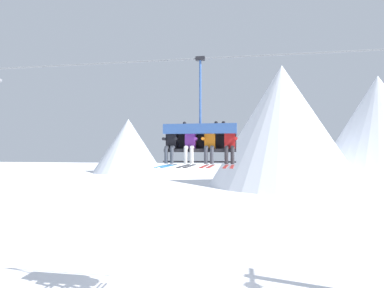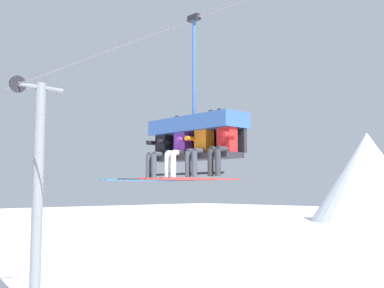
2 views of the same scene
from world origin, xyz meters
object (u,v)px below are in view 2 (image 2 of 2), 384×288
at_px(chairlift_chair, 197,131).
at_px(skier_red, 222,142).
at_px(lift_tower_near, 37,192).
at_px(skier_orange, 200,144).
at_px(skier_black, 159,149).
at_px(skier_purple, 179,146).

distance_m(chairlift_chair, skier_red, 0.96).
bearing_deg(lift_tower_near, skier_red, -5.69).
bearing_deg(skier_orange, chairlift_chair, 144.60).
height_order(skier_black, skier_purple, skier_purple).
bearing_deg(chairlift_chair, skier_red, -13.52).
distance_m(skier_orange, skier_red, 0.59).
relative_size(skier_purple, skier_orange, 1.00).
bearing_deg(skier_purple, skier_black, -179.34).
distance_m(lift_tower_near, skier_orange, 8.77).
distance_m(skier_black, skier_red, 1.78).
bearing_deg(skier_red, chairlift_chair, 166.48).
height_order(lift_tower_near, chairlift_chair, lift_tower_near).
distance_m(chairlift_chair, skier_orange, 0.47).
xyz_separation_m(skier_purple, skier_red, (1.19, 0.00, 0.00)).
xyz_separation_m(chairlift_chair, skier_orange, (0.30, -0.21, -0.29)).
relative_size(lift_tower_near, skier_purple, 4.66).
relative_size(skier_black, skier_orange, 1.00).
xyz_separation_m(skier_black, skier_red, (1.78, 0.01, 0.02)).
xyz_separation_m(lift_tower_near, skier_orange, (8.67, -0.92, 0.93)).
bearing_deg(skier_red, skier_orange, 180.00).
height_order(lift_tower_near, skier_red, lift_tower_near).
distance_m(skier_black, skier_orange, 1.19).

